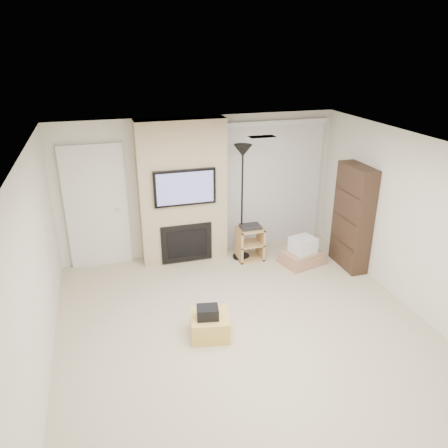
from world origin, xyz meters
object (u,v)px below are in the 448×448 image
object	(u,v)px
ottoman	(210,325)
bookshelf	(353,217)
floor_lamp	(243,171)
av_stand	(250,241)
box_stack	(302,253)

from	to	relation	value
ottoman	bookshelf	distance (m)	3.19
floor_lamp	av_stand	distance (m)	1.30
av_stand	bookshelf	world-z (taller)	bookshelf
box_stack	av_stand	bearing A→B (deg)	153.30
box_stack	bookshelf	distance (m)	1.07
floor_lamp	box_stack	xyz separation A→B (m)	(0.97, -0.51, -1.45)
floor_lamp	box_stack	world-z (taller)	floor_lamp
bookshelf	box_stack	bearing A→B (deg)	158.18
av_stand	bookshelf	size ratio (longest dim) A/B	0.37
ottoman	floor_lamp	xyz separation A→B (m)	(1.13, 2.06, 1.48)
ottoman	bookshelf	world-z (taller)	bookshelf
ottoman	bookshelf	size ratio (longest dim) A/B	0.28
av_stand	box_stack	distance (m)	0.95
av_stand	floor_lamp	bearing A→B (deg)	144.89
ottoman	box_stack	bearing A→B (deg)	36.37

